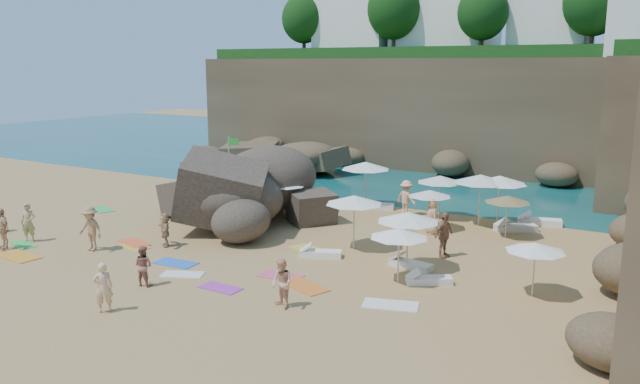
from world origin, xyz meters
The scene contains 49 objects.
ground centered at (0.00, 0.00, 0.00)m, with size 120.00×120.00×0.00m, color tan.
seawater centered at (0.00, 30.00, 0.00)m, with size 120.00×120.00×0.00m, color #0C4751.
cliff_back centered at (2.00, 25.00, 4.00)m, with size 44.00×8.00×8.00m, color brown.
rock_promontory centered at (-11.00, 16.00, 0.00)m, with size 12.00×7.00×2.00m, color brown, non-canonical shape.
clifftop_buildings centered at (2.96, 25.79, 11.24)m, with size 28.48×9.48×7.00m.
clifftop_trees centered at (4.78, 19.52, 11.26)m, with size 35.60×23.82×4.40m.
marina_masts centered at (-16.50, 30.00, 3.00)m, with size 3.10×0.10×6.00m.
rock_outcrop centered at (-1.97, 2.96, 0.00)m, with size 8.40×6.30×3.36m, color brown, non-canonical shape.
flag_pole centered at (-6.46, 7.25, 2.28)m, with size 0.69×0.19×3.57m.
parasol_0 centered at (5.53, 8.74, 2.00)m, with size 2.31×2.31×2.18m.
parasol_1 centered at (1.21, 9.10, 2.27)m, with size 2.62×2.62×2.48m.
parasol_2 centered at (5.87, 6.45, 1.73)m, with size 2.00×2.00×1.89m.
parasol_3 centered at (8.42, 8.85, 2.23)m, with size 2.57×2.57×2.43m.
parasol_4 centered at (7.64, 8.43, 2.27)m, with size 2.62×2.62×2.47m.
parasol_5 centered at (-0.99, 4.54, 1.89)m, with size 2.18×2.18×2.06m.
parasol_6 centered at (9.31, 6.93, 1.75)m, with size 2.02×2.02×1.91m.
parasol_7 centered at (4.25, 1.98, 2.09)m, with size 2.41×2.41×2.27m.
parasol_8 centered at (11.95, 0.15, 1.70)m, with size 1.96×1.96×1.85m.
parasol_9 centered at (7.53, -0.90, 1.80)m, with size 2.07×2.07×1.96m.
parasol_11 centered at (7.26, 0.55, 2.04)m, with size 2.35×2.35×2.22m.
lounger_0 centered at (1.91, 9.04, 0.15)m, with size 1.87×0.62×0.29m, color white.
lounger_1 centered at (10.16, 9.96, 0.16)m, with size 2.01×0.67×0.31m, color white.
lounger_2 centered at (9.45, 8.27, 0.15)m, with size 1.93×0.64×0.30m, color silver.
lounger_3 centered at (3.67, 0.25, 0.13)m, with size 1.67×0.56×0.26m, color white.
lounger_4 centered at (7.33, 0.78, 0.13)m, with size 1.68×0.56×0.26m, color silver.
lounger_5 centered at (8.55, -0.49, 0.13)m, with size 1.61×0.54×0.25m, color white.
towel_2 centered at (-6.81, -5.95, 0.02)m, with size 1.95×0.97×0.03m, color orange.
towel_3 centered at (-8.19, -4.81, 0.01)m, with size 1.49×0.74×0.03m, color green.
towel_4 centered at (-3.85, -2.66, 0.01)m, with size 1.47×0.73×0.03m, color gold.
towel_5 centered at (0.40, -4.22, 0.01)m, with size 1.52×0.76×0.03m, color silver.
towel_6 centered at (2.51, -4.61, 0.01)m, with size 1.50×0.75×0.03m, color purple.
towel_7 centered at (-4.25, -2.20, 0.01)m, with size 1.65×0.82×0.03m, color #ED5529.
towel_8 centered at (-0.75, -3.37, 0.01)m, with size 1.68×0.84×0.03m, color blue.
towel_9 centered at (3.60, -2.53, 0.01)m, with size 1.62×0.81×0.03m, color #D05169.
towel_10 centered at (4.95, -2.99, 0.02)m, with size 1.78×0.89×0.03m, color orange.
towel_11 centered at (-10.55, 1.41, 0.01)m, with size 1.68×0.84×0.03m, color green.
towel_12 centered at (2.81, 0.83, 0.02)m, with size 1.75×0.87×0.03m, color gold.
towel_13 centered at (8.22, -3.03, 0.02)m, with size 1.77×0.89×0.03m, color white.
person_stand_0 centered at (-8.36, -4.36, 0.86)m, with size 0.63×0.41×1.72m, color tan.
person_stand_1 centered at (0.02, -5.74, 0.72)m, with size 0.70×0.55×1.44m, color #A76953.
person_stand_2 centered at (3.85, 8.51, 0.91)m, with size 1.17×0.48×1.82m, color #EEAD87.
person_stand_3 centered at (7.90, 2.75, 0.92)m, with size 1.08×0.45×1.85m, color #9B6B4D.
person_stand_4 centered at (6.26, 5.82, 0.83)m, with size 0.81×0.44×1.66m, color tan.
person_stand_5 centered at (-4.31, 10.28, 0.78)m, with size 1.45×0.42×1.56m, color tan.
person_stand_6 centered at (0.73, -8.07, 0.80)m, with size 0.59×0.38×1.61m, color #F5BD8B.
person_lie_0 centered at (-4.93, -3.90, 0.25)m, with size 1.20×1.85×0.49m, color #A97D54.
person_lie_1 centered at (-8.25, -5.62, 0.21)m, with size 1.01×1.73×0.42m, color #DBAA7C.
person_lie_3 centered at (-2.76, -1.85, 0.19)m, with size 1.32×1.42×0.38m, color tan.
person_lie_5 centered at (5.34, -4.99, 0.30)m, with size 0.76×1.57×0.59m, color #E7A683.
Camera 1 is at (15.91, -20.41, 7.62)m, focal length 35.00 mm.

